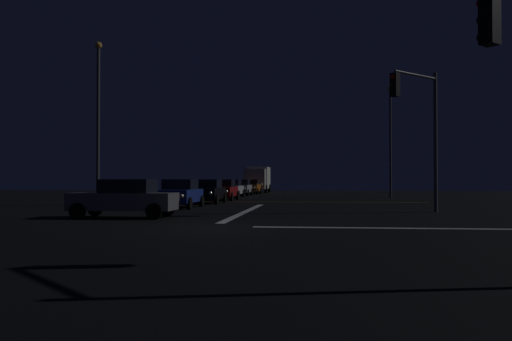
% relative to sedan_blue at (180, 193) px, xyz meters
% --- Properties ---
extents(ground, '(120.00, 120.00, 0.10)m').
position_rel_sedan_blue_xyz_m(ground, '(4.07, -11.75, -0.85)').
color(ground, black).
extents(stop_line_north, '(0.35, 14.91, 0.01)m').
position_rel_sedan_blue_xyz_m(stop_line_north, '(4.07, -3.07, -0.80)').
color(stop_line_north, white).
rests_on(stop_line_north, ground).
extents(centre_line_ns, '(22.00, 0.15, 0.01)m').
position_rel_sedan_blue_xyz_m(centre_line_ns, '(4.07, 8.53, -0.80)').
color(centre_line_ns, yellow).
rests_on(centre_line_ns, ground).
extents(crosswalk_bar_east, '(14.91, 0.40, 0.01)m').
position_rel_sedan_blue_xyz_m(crosswalk_bar_east, '(12.85, -11.75, -0.80)').
color(crosswalk_bar_east, white).
rests_on(crosswalk_bar_east, ground).
extents(sedan_blue, '(2.02, 4.33, 1.57)m').
position_rel_sedan_blue_xyz_m(sedan_blue, '(0.00, 0.00, 0.00)').
color(sedan_blue, navy).
rests_on(sedan_blue, ground).
extents(sedan_black, '(2.02, 4.33, 1.57)m').
position_rel_sedan_blue_xyz_m(sedan_black, '(0.36, 5.91, 0.00)').
color(sedan_black, black).
rests_on(sedan_black, ground).
extents(sedan_red, '(2.02, 4.33, 1.57)m').
position_rel_sedan_blue_xyz_m(sedan_red, '(0.50, 11.20, 0.00)').
color(sedan_red, maroon).
rests_on(sedan_red, ground).
extents(sedan_white, '(2.02, 4.33, 1.57)m').
position_rel_sedan_blue_xyz_m(sedan_white, '(0.10, 17.61, 0.00)').
color(sedan_white, silver).
rests_on(sedan_white, ground).
extents(sedan_silver, '(2.02, 4.33, 1.57)m').
position_rel_sedan_blue_xyz_m(sedan_silver, '(0.13, 23.99, 0.00)').
color(sedan_silver, '#B7B7BC').
rests_on(sedan_silver, ground).
extents(sedan_orange, '(2.02, 4.33, 1.57)m').
position_rel_sedan_blue_xyz_m(sedan_orange, '(0.49, 29.34, 0.00)').
color(sedan_orange, '#C66014').
rests_on(sedan_orange, ground).
extents(box_truck, '(2.68, 8.28, 3.08)m').
position_rel_sedan_blue_xyz_m(box_truck, '(0.58, 35.96, 0.91)').
color(box_truck, beige).
rests_on(box_truck, ground).
extents(sedan_gray_crossing, '(4.33, 2.02, 1.57)m').
position_rel_sedan_blue_xyz_m(sedan_gray_crossing, '(-0.29, -8.02, 0.00)').
color(sedan_gray_crossing, slate).
rests_on(sedan_gray_crossing, ground).
extents(traffic_signal_ne, '(2.52, 2.52, 6.68)m').
position_rel_sedan_blue_xyz_m(traffic_signal_ne, '(12.25, -3.57, 3.73)').
color(traffic_signal_ne, '#4C4C51').
rests_on(traffic_signal_ne, ground).
extents(streetlamp_right_far, '(0.44, 0.44, 9.59)m').
position_rel_sedan_blue_xyz_m(streetlamp_right_far, '(13.85, 18.53, 4.69)').
color(streetlamp_right_far, '#424247').
rests_on(streetlamp_right_far, ground).
extents(streetlamp_left_near, '(0.44, 0.44, 9.97)m').
position_rel_sedan_blue_xyz_m(streetlamp_left_near, '(-5.71, 2.53, 4.89)').
color(streetlamp_left_near, '#424247').
rests_on(streetlamp_left_near, ground).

